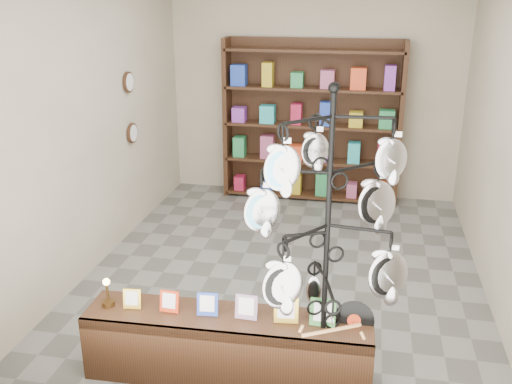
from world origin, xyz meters
TOP-DOWN VIEW (x-y plane):
  - ground at (0.00, 0.00)m, footprint 5.00×5.00m
  - room_envelope at (0.00, 0.00)m, footprint 5.00×5.00m
  - display_tree at (0.55, -1.82)m, footprint 1.26×1.26m
  - front_shelf at (-0.16, -1.82)m, footprint 2.16×0.52m
  - back_shelving at (0.00, 2.30)m, footprint 2.42×0.36m
  - wall_clocks at (-1.97, 0.80)m, footprint 0.03×0.24m

SIDE VIEW (x-z plane):
  - ground at x=0.00m, z-range 0.00..0.00m
  - front_shelf at x=-0.16m, z-range -0.11..0.65m
  - back_shelving at x=0.00m, z-range -0.07..2.13m
  - display_tree at x=0.55m, z-range 0.18..2.45m
  - wall_clocks at x=-1.97m, z-range 1.08..1.92m
  - room_envelope at x=0.00m, z-range -0.65..4.35m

